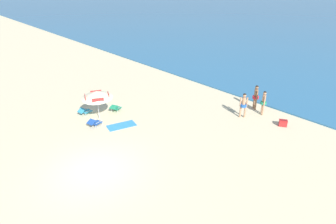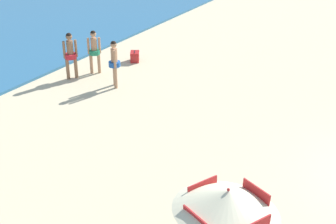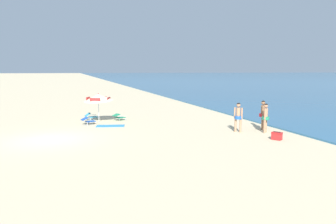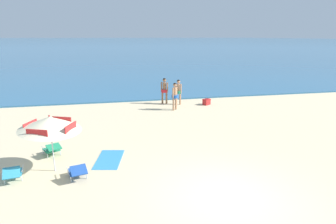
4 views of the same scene
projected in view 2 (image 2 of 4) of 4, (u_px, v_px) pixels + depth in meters
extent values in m
cone|color=beige|center=(228.00, 201.00, 9.05)|extent=(2.90, 2.89, 0.64)
cube|color=red|center=(202.00, 187.00, 9.63)|extent=(0.68, 0.32, 0.25)
cube|color=red|center=(196.00, 220.00, 8.72)|extent=(0.32, 0.68, 0.25)
cube|color=red|center=(256.00, 192.00, 9.47)|extent=(0.32, 0.68, 0.25)
sphere|color=red|center=(228.00, 190.00, 8.93)|extent=(0.06, 0.06, 0.06)
cylinder|color=#8C6042|center=(68.00, 68.00, 18.39)|extent=(0.13, 0.13, 0.87)
cylinder|color=#8C6042|center=(76.00, 67.00, 18.49)|extent=(0.13, 0.13, 0.87)
cylinder|color=red|center=(71.00, 56.00, 18.24)|extent=(0.44, 0.44, 0.18)
cylinder|color=#8C6042|center=(70.00, 49.00, 18.11)|extent=(0.24, 0.24, 0.62)
cylinder|color=#8C6042|center=(64.00, 50.00, 18.04)|extent=(0.09, 0.09, 0.65)
cylinder|color=#8C6042|center=(76.00, 48.00, 18.18)|extent=(0.09, 0.09, 0.65)
sphere|color=#8C6042|center=(69.00, 37.00, 17.90)|extent=(0.24, 0.24, 0.24)
sphere|color=black|center=(69.00, 36.00, 17.88)|extent=(0.22, 0.22, 0.22)
cylinder|color=tan|center=(115.00, 74.00, 17.92)|extent=(0.12, 0.12, 0.84)
cylinder|color=tan|center=(116.00, 77.00, 17.66)|extent=(0.12, 0.12, 0.84)
cylinder|color=#1E51A3|center=(115.00, 64.00, 17.59)|extent=(0.42, 0.42, 0.18)
cylinder|color=tan|center=(114.00, 57.00, 17.46)|extent=(0.23, 0.23, 0.60)
cylinder|color=tan|center=(114.00, 55.00, 17.65)|extent=(0.09, 0.09, 0.63)
cylinder|color=tan|center=(115.00, 59.00, 17.28)|extent=(0.09, 0.09, 0.63)
sphere|color=tan|center=(114.00, 45.00, 17.26)|extent=(0.23, 0.23, 0.23)
sphere|color=black|center=(113.00, 44.00, 17.25)|extent=(0.21, 0.21, 0.21)
cylinder|color=tan|center=(99.00, 63.00, 18.95)|extent=(0.12, 0.12, 0.83)
cylinder|color=tan|center=(91.00, 63.00, 18.90)|extent=(0.12, 0.12, 0.83)
cylinder|color=#23845B|center=(94.00, 52.00, 18.73)|extent=(0.42, 0.42, 0.17)
cylinder|color=tan|center=(94.00, 45.00, 18.61)|extent=(0.23, 0.23, 0.59)
cylinder|color=tan|center=(99.00, 45.00, 18.65)|extent=(0.09, 0.09, 0.62)
cylinder|color=tan|center=(88.00, 46.00, 18.58)|extent=(0.09, 0.09, 0.62)
sphere|color=tan|center=(93.00, 34.00, 18.41)|extent=(0.22, 0.22, 0.22)
sphere|color=black|center=(93.00, 33.00, 18.40)|extent=(0.21, 0.21, 0.21)
cube|color=red|center=(135.00, 57.00, 20.18)|extent=(0.59, 0.55, 0.32)
cube|color=red|center=(135.00, 53.00, 20.09)|extent=(0.61, 0.56, 0.08)
cylinder|color=black|center=(135.00, 52.00, 20.06)|extent=(0.29, 0.20, 0.02)
cube|color=#3384BC|center=(237.00, 212.00, 11.49)|extent=(1.27, 1.95, 0.01)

